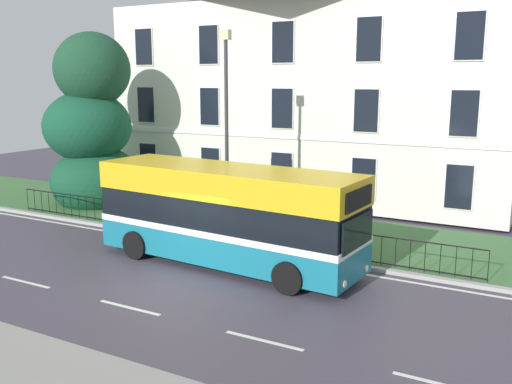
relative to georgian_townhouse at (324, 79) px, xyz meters
The scene contains 7 objects.
ground_plane 15.79m from the georgian_townhouse, 83.74° to the right, with size 60.00×56.00×0.18m.
georgian_townhouse is the anchor object (origin of this frame).
iron_verge_railing 12.44m from the georgian_townhouse, 90.00° to the right, with size 19.42×0.04×0.97m.
evergreen_tree 12.10m from the georgian_townhouse, 132.85° to the right, with size 4.37×4.43×8.52m.
single_decker_bus 14.01m from the georgian_townhouse, 81.22° to the right, with size 9.09×3.13×3.19m.
street_lamp_post 10.22m from the georgian_townhouse, 89.10° to the right, with size 0.36×0.24×7.56m.
litter_bin 12.87m from the georgian_townhouse, 112.89° to the right, with size 0.51×0.51×1.19m.
Camera 1 is at (9.55, -12.43, 5.91)m, focal length 39.36 mm.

